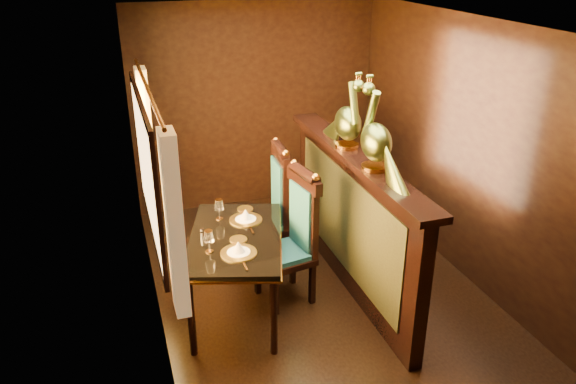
% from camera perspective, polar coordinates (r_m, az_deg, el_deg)
% --- Properties ---
extents(ground, '(5.00, 5.00, 0.00)m').
position_cam_1_polar(ground, '(5.32, 4.22, -11.51)').
color(ground, black).
rests_on(ground, ground).
extents(room_shell, '(3.04, 5.04, 2.52)m').
position_cam_1_polar(room_shell, '(4.57, 3.75, 4.74)').
color(room_shell, black).
rests_on(room_shell, ground).
extents(partition, '(0.26, 2.70, 1.36)m').
position_cam_1_polar(partition, '(5.30, 6.46, -2.74)').
color(partition, black).
rests_on(partition, ground).
extents(dining_table, '(1.14, 1.49, 0.98)m').
position_cam_1_polar(dining_table, '(4.90, -5.37, -5.19)').
color(dining_table, black).
rests_on(dining_table, ground).
extents(chair_left, '(0.54, 0.56, 1.30)m').
position_cam_1_polar(chair_left, '(5.12, 0.83, -4.03)').
color(chair_left, black).
rests_on(chair_left, ground).
extents(chair_right, '(0.50, 0.53, 1.32)m').
position_cam_1_polar(chair_right, '(5.63, -1.54, -1.18)').
color(chair_right, black).
rests_on(chair_right, ground).
extents(peacock_left, '(0.24, 0.64, 0.76)m').
position_cam_1_polar(peacock_left, '(4.60, 9.05, 6.67)').
color(peacock_left, '#1A4F30').
rests_on(peacock_left, partition).
extents(peacock_right, '(0.23, 0.62, 0.73)m').
position_cam_1_polar(peacock_right, '(5.09, 6.16, 8.40)').
color(peacock_right, '#1A4F30').
rests_on(peacock_right, partition).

